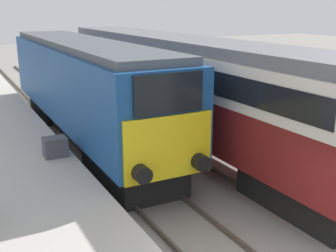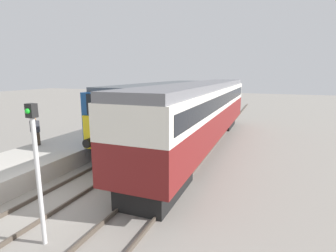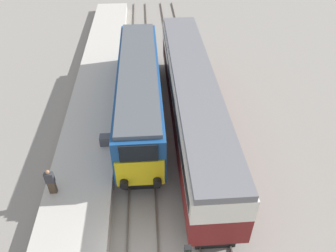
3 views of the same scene
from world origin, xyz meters
name	(u,v)px [view 1 (image 1 of 3)]	position (x,y,z in m)	size (l,w,h in m)	color
platform_left	(12,167)	(-3.30, 8.00, 0.41)	(3.50, 50.00, 0.81)	#B7B2A8
rails_near_track	(147,192)	(0.00, 5.00, 0.07)	(1.51, 60.00, 0.14)	#4C4238
rails_far_track	(241,171)	(3.40, 5.00, 0.07)	(1.50, 60.00, 0.14)	#4C4238
locomotive	(84,86)	(0.00, 10.90, 2.26)	(2.70, 14.92, 4.03)	black
passenger_carriage	(177,78)	(3.40, 9.39, 2.52)	(2.75, 18.84, 4.16)	black
luggage_crate	(55,147)	(-2.09, 7.22, 1.11)	(0.70, 0.56, 0.60)	#4C4C51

